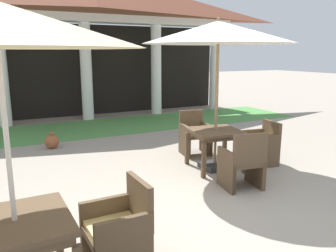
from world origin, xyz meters
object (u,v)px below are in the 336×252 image
Objects in this scene: patio_chair_near_foreground_north at (195,135)px; patio_table_mid_left at (16,232)px; terracotta_urn at (52,141)px; patio_table_near_foreground at (215,135)px; patio_chair_mid_left_east at (119,231)px; patio_chair_near_foreground_east at (262,144)px; patio_umbrella_near_foreground at (218,34)px; patio_chair_near_foreground_south at (243,163)px.

patio_chair_near_foreground_north is 4.87m from patio_table_mid_left.
patio_table_mid_left is at bearing -101.42° from terracotta_urn.
patio_chair_mid_left_east is (-2.61, -2.14, -0.23)m from patio_table_near_foreground.
patio_chair_near_foreground_east is 0.92× the size of patio_chair_mid_left_east.
patio_chair_mid_left_east is 5.00m from terracotta_urn.
patio_table_mid_left is (-4.53, -2.01, 0.25)m from patio_chair_near_foreground_east.
patio_table_near_foreground is 0.37× the size of patio_umbrella_near_foreground.
patio_table_near_foreground is at bearing 90.00° from patio_chair_near_foreground_north.
patio_chair_near_foreground_south is at bearing 135.17° from patio_chair_near_foreground_east.
patio_table_near_foreground is 1.83m from patio_umbrella_near_foreground.
patio_chair_mid_left_east is (-2.44, -1.14, -0.01)m from patio_chair_near_foreground_south.
patio_table_mid_left reaches higher than terracotta_urn.
patio_chair_near_foreground_north is (0.16, 1.00, -2.04)m from patio_umbrella_near_foreground.
patio_chair_near_foreground_south is at bearing 90.00° from patio_chair_near_foreground_north.
patio_chair_mid_left_east is at bearing 57.79° from patio_chair_near_foreground_north.
terracotta_urn is (-2.68, 1.85, -0.26)m from patio_chair_near_foreground_north.
terracotta_urn is at bearing 131.43° from patio_table_near_foreground.
patio_chair_mid_left_east is (-2.77, -3.14, -0.01)m from patio_chair_near_foreground_north.
patio_chair_near_foreground_south is 4.52m from terracotta_urn.
patio_chair_mid_left_east is at bearing 127.96° from patio_chair_near_foreground_east.
patio_chair_mid_left_east reaches higher than patio_chair_near_foreground_east.
patio_chair_near_foreground_north is 3.26m from terracotta_urn.
patio_chair_mid_left_east is at bearing -140.56° from patio_umbrella_near_foreground.
patio_chair_near_foreground_south is 2.70m from patio_chair_mid_left_east.
patio_chair_mid_left_east is (-2.61, -2.14, -2.05)m from patio_umbrella_near_foreground.
patio_table_near_foreground is 3.83m from terracotta_urn.
patio_umbrella_near_foreground reaches higher than patio_chair_mid_left_east.
patio_umbrella_near_foreground is at bearing -90.00° from patio_table_near_foreground.
patio_umbrella_near_foreground reaches higher than patio_chair_near_foreground_east.
patio_chair_near_foreground_south is 2.37× the size of terracotta_urn.
patio_table_near_foreground is at bearing 31.55° from patio_table_mid_left.
patio_table_mid_left reaches higher than patio_table_near_foreground.
patio_table_mid_left is 0.95m from patio_chair_mid_left_east.
patio_umbrella_near_foreground is 4.44m from terracotta_urn.
patio_umbrella_near_foreground reaches higher than patio_table_near_foreground.
patio_chair_near_foreground_north is at bearing 40.64° from patio_table_mid_left.
terracotta_urn is at bearing 131.43° from patio_umbrella_near_foreground.
patio_umbrella_near_foreground is 2.28m from patio_chair_near_foreground_north.
patio_chair_near_foreground_south is (-0.32, -2.01, 0.01)m from patio_chair_near_foreground_north.
patio_umbrella_near_foreground is 2.30m from patio_chair_near_foreground_east.
patio_table_mid_left is (-3.53, -2.17, -1.82)m from patio_umbrella_near_foreground.
patio_chair_near_foreground_east reaches higher than patio_table_mid_left.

